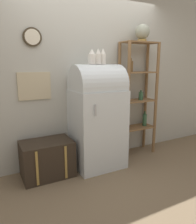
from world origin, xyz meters
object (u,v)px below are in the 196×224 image
(refrigerator, at_px, (97,115))
(vase_center, at_px, (98,57))
(suitcase_trunk, at_px, (47,159))
(globe, at_px, (142,32))
(vase_left, at_px, (92,57))
(vase_right, at_px, (103,57))

(refrigerator, relative_size, vase_center, 6.99)
(suitcase_trunk, distance_m, globe, 2.40)
(refrigerator, distance_m, vase_center, 0.83)
(vase_left, distance_m, vase_center, 0.09)
(suitcase_trunk, xyz_separation_m, vase_center, (0.77, -0.05, 1.37))
(suitcase_trunk, bearing_deg, globe, 2.88)
(refrigerator, relative_size, vase_left, 7.36)
(globe, bearing_deg, vase_left, -173.53)
(suitcase_trunk, relative_size, vase_center, 3.14)
(vase_right, bearing_deg, refrigerator, -179.19)
(refrigerator, bearing_deg, vase_center, -66.46)
(suitcase_trunk, height_order, vase_left, vase_left)
(vase_left, bearing_deg, globe, 6.47)
(globe, relative_size, vase_left, 1.31)
(vase_right, bearing_deg, suitcase_trunk, 177.77)
(refrigerator, bearing_deg, vase_right, 0.81)
(suitcase_trunk, relative_size, globe, 2.53)
(suitcase_trunk, xyz_separation_m, vase_left, (0.68, -0.02, 1.36))
(suitcase_trunk, relative_size, vase_right, 3.09)
(refrigerator, xyz_separation_m, suitcase_trunk, (-0.76, 0.03, -0.53))
(globe, xyz_separation_m, vase_left, (-0.94, -0.11, -0.40))
(globe, distance_m, vase_left, 1.03)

